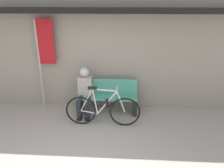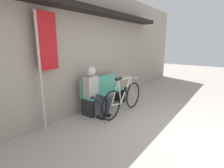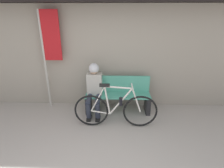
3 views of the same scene
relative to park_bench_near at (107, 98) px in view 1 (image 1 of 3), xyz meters
The scene contains 5 objects.
storefront_wall 1.39m from the park_bench_near, 135.21° to the left, with size 12.00×0.56×3.20m.
park_bench_near is the anchor object (origin of this frame).
bicycle 0.64m from the park_bench_near, 94.10° to the right, with size 1.70×0.40×0.94m.
person_seated 0.63m from the park_bench_near, 168.37° to the right, with size 0.34×0.62×1.20m.
banner_pole 1.96m from the park_bench_near, behind, with size 0.45×0.05×2.31m.
Camera 1 is at (0.83, -2.78, 2.74)m, focal length 35.00 mm.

